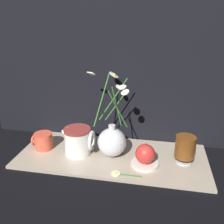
{
  "coord_description": "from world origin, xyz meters",
  "views": [
    {
      "loc": [
        0.18,
        -0.95,
        0.59
      ],
      "look_at": [
        0.0,
        0.0,
        0.22
      ],
      "focal_mm": 40.0,
      "sensor_mm": 36.0,
      "label": 1
    }
  ],
  "objects_px": {
    "yellow_mug": "(43,141)",
    "tea_glass": "(185,148)",
    "vase_with_flowers": "(112,141)",
    "orange_fruit": "(145,154)",
    "ceramic_pitcher": "(78,140)"
  },
  "relations": [
    {
      "from": "yellow_mug",
      "to": "tea_glass",
      "type": "height_order",
      "value": "tea_glass"
    },
    {
      "from": "vase_with_flowers",
      "to": "orange_fruit",
      "type": "distance_m",
      "value": 0.16
    },
    {
      "from": "vase_with_flowers",
      "to": "orange_fruit",
      "type": "height_order",
      "value": "vase_with_flowers"
    },
    {
      "from": "vase_with_flowers",
      "to": "ceramic_pitcher",
      "type": "relative_size",
      "value": 2.55
    },
    {
      "from": "orange_fruit",
      "to": "ceramic_pitcher",
      "type": "bearing_deg",
      "value": 172.81
    },
    {
      "from": "ceramic_pitcher",
      "to": "tea_glass",
      "type": "relative_size",
      "value": 1.2
    },
    {
      "from": "vase_with_flowers",
      "to": "tea_glass",
      "type": "relative_size",
      "value": 3.05
    },
    {
      "from": "orange_fruit",
      "to": "yellow_mug",
      "type": "bearing_deg",
      "value": 173.96
    },
    {
      "from": "ceramic_pitcher",
      "to": "tea_glass",
      "type": "height_order",
      "value": "ceramic_pitcher"
    },
    {
      "from": "ceramic_pitcher",
      "to": "vase_with_flowers",
      "type": "bearing_deg",
      "value": 3.95
    },
    {
      "from": "vase_with_flowers",
      "to": "yellow_mug",
      "type": "relative_size",
      "value": 3.87
    },
    {
      "from": "yellow_mug",
      "to": "orange_fruit",
      "type": "xyz_separation_m",
      "value": [
        0.47,
        -0.05,
        0.01
      ]
    },
    {
      "from": "yellow_mug",
      "to": "ceramic_pitcher",
      "type": "xyz_separation_m",
      "value": [
        0.18,
        -0.01,
        0.03
      ]
    },
    {
      "from": "tea_glass",
      "to": "ceramic_pitcher",
      "type": "bearing_deg",
      "value": -178.85
    },
    {
      "from": "tea_glass",
      "to": "orange_fruit",
      "type": "bearing_deg",
      "value": -163.62
    }
  ]
}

